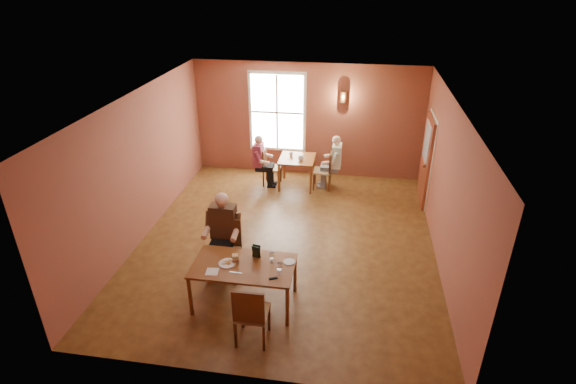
# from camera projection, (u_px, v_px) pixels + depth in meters

# --- Properties ---
(ground) EXTENTS (6.00, 7.00, 0.01)m
(ground) POSITION_uv_depth(u_px,v_px,m) (287.00, 241.00, 9.38)
(ground) COLOR brown
(ground) RESTS_ON ground
(wall_back) EXTENTS (6.00, 0.04, 3.00)m
(wall_back) POSITION_uv_depth(u_px,v_px,m) (308.00, 121.00, 11.78)
(wall_back) COLOR brown
(wall_back) RESTS_ON ground
(wall_front) EXTENTS (6.00, 0.04, 3.00)m
(wall_front) POSITION_uv_depth(u_px,v_px,m) (242.00, 292.00, 5.61)
(wall_front) COLOR brown
(wall_front) RESTS_ON ground
(wall_left) EXTENTS (0.04, 7.00, 3.00)m
(wall_left) POSITION_uv_depth(u_px,v_px,m) (141.00, 166.00, 9.11)
(wall_left) COLOR brown
(wall_left) RESTS_ON ground
(wall_right) EXTENTS (0.04, 7.00, 3.00)m
(wall_right) POSITION_uv_depth(u_px,v_px,m) (447.00, 187.00, 8.28)
(wall_right) COLOR brown
(wall_right) RESTS_ON ground
(ceiling) EXTENTS (6.00, 7.00, 0.04)m
(ceiling) POSITION_uv_depth(u_px,v_px,m) (286.00, 100.00, 8.02)
(ceiling) COLOR white
(ceiling) RESTS_ON wall_back
(window) EXTENTS (1.36, 0.10, 1.96)m
(window) POSITION_uv_depth(u_px,v_px,m) (277.00, 112.00, 11.76)
(window) COLOR white
(window) RESTS_ON wall_back
(door) EXTENTS (0.12, 1.04, 2.10)m
(door) POSITION_uv_depth(u_px,v_px,m) (426.00, 161.00, 10.52)
(door) COLOR maroon
(door) RESTS_ON ground
(wall_sconce) EXTENTS (0.16, 0.16, 0.28)m
(wall_sconce) POSITION_uv_depth(u_px,v_px,m) (343.00, 97.00, 11.25)
(wall_sconce) COLOR brown
(wall_sconce) RESTS_ON wall_back
(main_table) EXTENTS (1.67, 0.94, 0.78)m
(main_table) POSITION_uv_depth(u_px,v_px,m) (244.00, 284.00, 7.50)
(main_table) COLOR brown
(main_table) RESTS_ON ground
(chair_diner_main) EXTENTS (0.49, 0.49, 1.10)m
(chair_diner_main) POSITION_uv_depth(u_px,v_px,m) (226.00, 251.00, 8.07)
(chair_diner_main) COLOR #4B2A15
(chair_diner_main) RESTS_ON ground
(diner_main) EXTENTS (0.61, 0.61, 1.52)m
(diner_main) POSITION_uv_depth(u_px,v_px,m) (224.00, 243.00, 7.95)
(diner_main) COLOR #443125
(diner_main) RESTS_ON ground
(chair_empty) EXTENTS (0.48, 0.48, 1.07)m
(chair_empty) POSITION_uv_depth(u_px,v_px,m) (252.00, 312.00, 6.69)
(chair_empty) COLOR #43220E
(chair_empty) RESTS_ON ground
(plate_food) EXTENTS (0.32, 0.32, 0.04)m
(plate_food) POSITION_uv_depth(u_px,v_px,m) (227.00, 263.00, 7.34)
(plate_food) COLOR silver
(plate_food) RESTS_ON main_table
(sandwich) EXTENTS (0.12, 0.12, 0.12)m
(sandwich) POSITION_uv_depth(u_px,v_px,m) (235.00, 259.00, 7.36)
(sandwich) COLOR tan
(sandwich) RESTS_ON main_table
(goblet_a) EXTENTS (0.09, 0.09, 0.20)m
(goblet_a) POSITION_uv_depth(u_px,v_px,m) (272.00, 257.00, 7.34)
(goblet_a) COLOR white
(goblet_a) RESTS_ON main_table
(goblet_b) EXTENTS (0.09, 0.09, 0.22)m
(goblet_b) POSITION_uv_depth(u_px,v_px,m) (279.00, 268.00, 7.06)
(goblet_b) COLOR silver
(goblet_b) RESTS_ON main_table
(menu_stand) EXTENTS (0.15, 0.10, 0.23)m
(menu_stand) POSITION_uv_depth(u_px,v_px,m) (256.00, 251.00, 7.47)
(menu_stand) COLOR black
(menu_stand) RESTS_ON main_table
(knife) EXTENTS (0.21, 0.02, 0.00)m
(knife) POSITION_uv_depth(u_px,v_px,m) (236.00, 272.00, 7.14)
(knife) COLOR silver
(knife) RESTS_ON main_table
(napkin) EXTENTS (0.22, 0.22, 0.01)m
(napkin) POSITION_uv_depth(u_px,v_px,m) (212.00, 272.00, 7.15)
(napkin) COLOR white
(napkin) RESTS_ON main_table
(side_plate) EXTENTS (0.25, 0.25, 0.01)m
(side_plate) POSITION_uv_depth(u_px,v_px,m) (289.00, 262.00, 7.38)
(side_plate) COLOR silver
(side_plate) RESTS_ON main_table
(sunglasses) EXTENTS (0.14, 0.09, 0.02)m
(sunglasses) POSITION_uv_depth(u_px,v_px,m) (273.00, 278.00, 7.00)
(sunglasses) COLOR black
(sunglasses) RESTS_ON main_table
(second_table) EXTENTS (0.88, 0.88, 0.78)m
(second_table) POSITION_uv_depth(u_px,v_px,m) (297.00, 172.00, 11.55)
(second_table) COLOR brown
(second_table) RESTS_ON ground
(chair_diner_white) EXTENTS (0.43, 0.43, 0.98)m
(chair_diner_white) POSITION_uv_depth(u_px,v_px,m) (322.00, 170.00, 11.41)
(chair_diner_white) COLOR #5A3517
(chair_diner_white) RESTS_ON ground
(diner_white) EXTENTS (0.54, 0.54, 1.35)m
(diner_white) POSITION_uv_depth(u_px,v_px,m) (324.00, 164.00, 11.32)
(diner_white) COLOR silver
(diner_white) RESTS_ON ground
(chair_diner_maroon) EXTENTS (0.43, 0.43, 0.97)m
(chair_diner_maroon) POSITION_uv_depth(u_px,v_px,m) (272.00, 167.00, 11.59)
(chair_diner_maroon) COLOR brown
(chair_diner_maroon) RESTS_ON ground
(diner_maroon) EXTENTS (0.53, 0.53, 1.31)m
(diner_maroon) POSITION_uv_depth(u_px,v_px,m) (271.00, 161.00, 11.52)
(diner_maroon) COLOR #4D0F1A
(diner_maroon) RESTS_ON ground
(cup_a) EXTENTS (0.18, 0.18, 0.11)m
(cup_a) POSITION_uv_depth(u_px,v_px,m) (301.00, 158.00, 11.21)
(cup_a) COLOR white
(cup_a) RESTS_ON second_table
(cup_b) EXTENTS (0.14, 0.14, 0.10)m
(cup_b) POSITION_uv_depth(u_px,v_px,m) (291.00, 154.00, 11.48)
(cup_b) COLOR silver
(cup_b) RESTS_ON second_table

